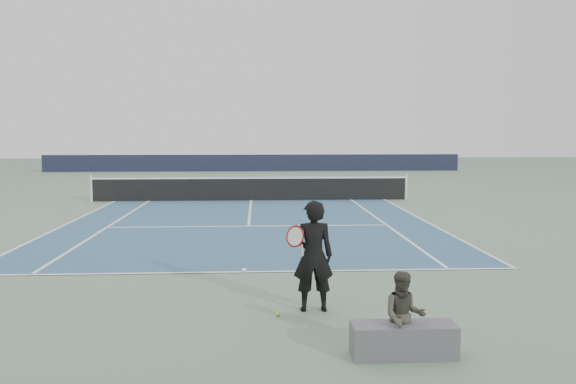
{
  "coord_description": "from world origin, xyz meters",
  "views": [
    {
      "loc": [
        0.28,
        -22.76,
        2.74
      ],
      "look_at": [
        1.12,
        -7.16,
        1.1
      ],
      "focal_mm": 35.0,
      "sensor_mm": 36.0,
      "label": 1
    }
  ],
  "objects": [
    {
      "name": "ground",
      "position": [
        0.0,
        0.0,
        0.0
      ],
      "size": [
        80.0,
        80.0,
        0.0
      ],
      "primitive_type": "plane",
      "color": "slate"
    },
    {
      "name": "court_surface",
      "position": [
        0.0,
        0.0,
        0.01
      ],
      "size": [
        10.97,
        23.77,
        0.01
      ],
      "primitive_type": "cube",
      "color": "#345B7B",
      "rests_on": "ground"
    },
    {
      "name": "tennis_net",
      "position": [
        0.0,
        0.0,
        0.5
      ],
      "size": [
        12.9,
        0.1,
        1.07
      ],
      "color": "silver",
      "rests_on": "ground"
    },
    {
      "name": "windscreen_far",
      "position": [
        0.0,
        17.88,
        0.6
      ],
      "size": [
        30.0,
        0.25,
        1.2
      ],
      "primitive_type": "cube",
      "color": "black",
      "rests_on": "ground"
    },
    {
      "name": "tennis_player",
      "position": [
        1.12,
        -14.32,
        0.86
      ],
      "size": [
        0.78,
        0.48,
        1.73
      ],
      "color": "black",
      "rests_on": "ground"
    },
    {
      "name": "tennis_ball",
      "position": [
        0.57,
        -14.57,
        0.04
      ],
      "size": [
        0.07,
        0.07,
        0.07
      ],
      "primitive_type": "sphere",
      "color": "#C2DD2D",
      "rests_on": "ground"
    },
    {
      "name": "spectator_bench",
      "position": [
        2.06,
        -16.18,
        0.37
      ],
      "size": [
        1.33,
        0.61,
        1.1
      ],
      "color": "#58575C",
      "rests_on": "ground"
    }
  ]
}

